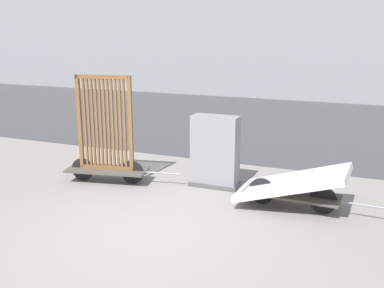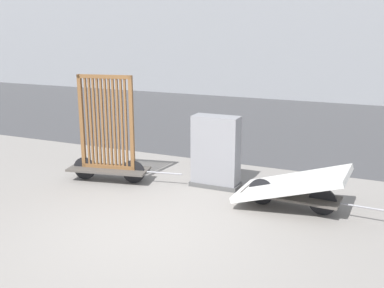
# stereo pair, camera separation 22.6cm
# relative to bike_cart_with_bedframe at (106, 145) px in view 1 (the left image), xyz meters

# --- Properties ---
(ground_plane) EXTENTS (60.00, 60.00, 0.00)m
(ground_plane) POSITION_rel_bike_cart_with_bedframe_xyz_m (1.79, -1.71, -0.76)
(ground_plane) COLOR gray
(road_strip) EXTENTS (56.00, 9.71, 0.01)m
(road_strip) POSITION_rel_bike_cart_with_bedframe_xyz_m (1.79, 7.00, -0.76)
(road_strip) COLOR #424244
(road_strip) RESTS_ON ground_plane
(bike_cart_with_bedframe) EXTENTS (2.30, 0.87, 2.10)m
(bike_cart_with_bedframe) POSITION_rel_bike_cart_with_bedframe_xyz_m (0.00, 0.00, 0.00)
(bike_cart_with_bedframe) COLOR #4C4742
(bike_cart_with_bedframe) RESTS_ON ground_plane
(bike_cart_with_mattress) EXTENTS (2.41, 1.14, 0.78)m
(bike_cart_with_mattress) POSITION_rel_bike_cart_with_bedframe_xyz_m (3.59, -0.00, -0.35)
(bike_cart_with_mattress) COLOR #4C4742
(bike_cart_with_mattress) RESTS_ON ground_plane
(utility_cabinet) EXTENTS (0.94, 0.44, 1.37)m
(utility_cabinet) POSITION_rel_bike_cart_with_bedframe_xyz_m (2.03, 0.57, -0.12)
(utility_cabinet) COLOR #4C4C4C
(utility_cabinet) RESTS_ON ground_plane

